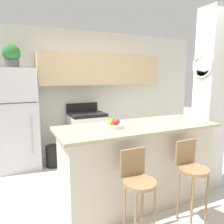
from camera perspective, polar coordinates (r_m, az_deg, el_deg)
The scene contains 11 objects.
ground_plane at distance 3.14m, azimuth 6.37°, elevation -22.10°, with size 14.00×14.00×0.00m, color beige.
wall_back at distance 4.67m, azimuth -5.74°, elevation 7.22°, with size 5.60×0.38×2.55m.
pillar_right at distance 3.43m, azimuth 24.16°, elevation 2.65°, with size 0.38×0.33×2.55m.
counter_bar at distance 2.90m, azimuth 6.56°, elevation -13.32°, with size 2.02×0.76×1.03m.
refrigerator at distance 4.18m, azimuth -23.74°, elevation -1.75°, with size 0.72×0.64×1.77m.
stove_range at distance 4.49m, azimuth -6.55°, elevation -5.80°, with size 0.68×0.64×1.07m.
bar_stool_left at distance 2.25m, azimuth 6.72°, elevation -17.99°, with size 0.32×0.32×0.92m.
bar_stool_right at distance 2.65m, azimuth 20.02°, elevation -14.13°, with size 0.32×0.32×0.92m.
potted_plant_on_fridge at distance 4.12m, azimuth -24.77°, elevation 13.27°, with size 0.29×0.29×0.39m.
fruit_bowl at distance 2.57m, azimuth 0.43°, elevation -3.30°, with size 0.23×0.23×0.12m.
trash_bin at distance 4.21m, azimuth -14.99°, elevation -11.01°, with size 0.28×0.28×0.38m.
Camera 1 is at (-1.41, -2.27, 1.64)m, focal length 35.00 mm.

